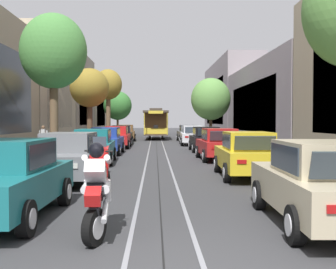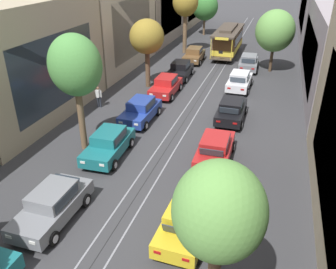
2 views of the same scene
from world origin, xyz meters
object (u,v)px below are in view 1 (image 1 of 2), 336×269
object	(u,v)px
parked_car_red_mid_right	(219,144)
motorcycle_with_rider	(97,185)
parked_car_teal_mid_left	(93,146)
cable_car_trolley	(156,124)
street_tree_kerb_left_fourth	(108,86)
parked_car_brown_far_left	(125,133)
parked_car_yellow_second_right	(247,154)
pedestrian_on_right_pavement	(43,137)
parked_car_grey_second_left	(69,157)
parked_car_white_fifth_right	(192,135)
parked_car_black_fourth_right	(206,139)
street_tree_kerb_left_mid	(90,88)
parked_car_teal_near_left	(5,179)
street_tree_kerb_right_second	(211,99)
parked_car_black_sixth_left	(121,135)
street_tree_kerb_left_second	(53,53)
street_tree_kerb_left_far	(118,106)
parked_car_red_fifth_left	(117,137)
parked_car_beige_near_right	(322,183)
parked_car_grey_sixth_right	(188,133)
parked_car_blue_fourth_left	(106,141)

from	to	relation	value
parked_car_red_mid_right	motorcycle_with_rider	size ratio (longest dim) A/B	2.32
parked_car_teal_mid_left	cable_car_trolley	distance (m)	26.27
street_tree_kerb_left_fourth	cable_car_trolley	bearing A→B (deg)	7.81
parked_car_teal_mid_left	parked_car_brown_far_left	bearing A→B (deg)	90.11
parked_car_yellow_second_right	pedestrian_on_right_pavement	world-z (taller)	pedestrian_on_right_pavement
parked_car_grey_second_left	parked_car_brown_far_left	bearing A→B (deg)	90.32
parked_car_white_fifth_right	parked_car_black_fourth_right	bearing A→B (deg)	-87.87
parked_car_brown_far_left	street_tree_kerb_left_mid	distance (m)	10.16
parked_car_teal_near_left	parked_car_teal_mid_left	distance (m)	10.93
parked_car_yellow_second_right	street_tree_kerb_right_second	xyz separation A→B (m)	(2.17, 25.55, 3.26)
parked_car_teal_mid_left	parked_car_black_sixth_left	world-z (taller)	same
street_tree_kerb_left_second	parked_car_red_mid_right	bearing A→B (deg)	6.21
street_tree_kerb_left_far	pedestrian_on_right_pavement	xyz separation A→B (m)	(-1.91, -29.98, -3.06)
street_tree_kerb_left_fourth	street_tree_kerb_right_second	bearing A→B (deg)	-25.09
parked_car_black_sixth_left	street_tree_kerb_left_mid	size ratio (longest dim) A/B	0.74
parked_car_grey_second_left	parked_car_teal_near_left	bearing A→B (deg)	-92.77
parked_car_red_fifth_left	street_tree_kerb_left_fourth	size ratio (longest dim) A/B	0.58
street_tree_kerb_right_second	parked_car_beige_near_right	bearing A→B (deg)	-93.98
street_tree_kerb_left_fourth	pedestrian_on_right_pavement	bearing A→B (deg)	-95.89
parked_car_red_fifth_left	parked_car_red_mid_right	bearing A→B (deg)	-57.99
parked_car_red_fifth_left	cable_car_trolley	distance (m)	15.53
parked_car_black_fourth_right	parked_car_grey_sixth_right	distance (m)	13.11
parked_car_teal_mid_left	parked_car_brown_far_left	distance (m)	21.64
parked_car_yellow_second_right	street_tree_kerb_left_mid	xyz separation A→B (m)	(-8.17, 17.40, 3.62)
parked_car_teal_mid_left	parked_car_black_sixth_left	xyz separation A→B (m)	(0.02, 15.62, 0.00)
parked_car_brown_far_left	parked_car_beige_near_right	size ratio (longest dim) A/B	1.00
parked_car_brown_far_left	parked_car_white_fifth_right	world-z (taller)	same
street_tree_kerb_left_second	street_tree_kerb_left_mid	world-z (taller)	street_tree_kerb_left_second
parked_car_grey_second_left	pedestrian_on_right_pavement	world-z (taller)	pedestrian_on_right_pavement
motorcycle_with_rider	parked_car_grey_sixth_right	bearing A→B (deg)	82.78
parked_car_red_mid_right	cable_car_trolley	size ratio (longest dim) A/B	0.48
street_tree_kerb_right_second	cable_car_trolley	bearing A→B (deg)	133.35
parked_car_black_fourth_right	street_tree_kerb_left_far	xyz separation A→B (m)	(-8.30, 29.38, 3.21)
parked_car_black_fourth_right	street_tree_kerb_left_fourth	world-z (taller)	street_tree_kerb_left_fourth
parked_car_black_fourth_right	street_tree_kerb_left_second	size ratio (longest dim) A/B	0.62
street_tree_kerb_right_second	motorcycle_with_rider	xyz separation A→B (m)	(-6.34, -32.85, -3.17)
parked_car_teal_mid_left	motorcycle_with_rider	world-z (taller)	motorcycle_with_rider
parked_car_red_fifth_left	parked_car_black_fourth_right	bearing A→B (deg)	-30.74
parked_car_teal_mid_left	pedestrian_on_right_pavement	xyz separation A→B (m)	(-4.07, 6.65, 0.15)
parked_car_black_fourth_right	street_tree_kerb_left_mid	xyz separation A→B (m)	(-8.23, 5.12, 3.62)
parked_car_grey_second_left	street_tree_kerb_left_fourth	bearing A→B (deg)	94.11
parked_car_teal_near_left	street_tree_kerb_left_far	world-z (taller)	street_tree_kerb_left_far
parked_car_blue_fourth_left	parked_car_red_fifth_left	distance (m)	5.59
parked_car_white_fifth_right	cable_car_trolley	xyz separation A→B (m)	(-2.90, 12.02, 0.86)
parked_car_black_sixth_left	street_tree_kerb_left_fourth	world-z (taller)	street_tree_kerb_left_fourth
parked_car_teal_mid_left	parked_car_red_fifth_left	xyz separation A→B (m)	(0.09, 10.85, 0.00)
parked_car_grey_second_left	parked_car_blue_fourth_left	xyz separation A→B (m)	(-0.15, 11.17, 0.00)
parked_car_yellow_second_right	street_tree_kerb_left_far	xyz separation A→B (m)	(-8.23, 41.66, 3.21)
parked_car_red_fifth_left	parked_car_black_fourth_right	size ratio (longest dim) A/B	1.00
motorcycle_with_rider	parked_car_yellow_second_right	bearing A→B (deg)	60.26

